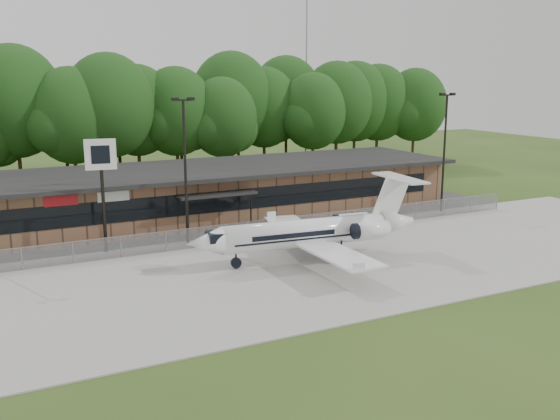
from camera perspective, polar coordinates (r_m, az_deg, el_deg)
ground at (r=32.74m, az=9.52°, el=-8.90°), size 160.00×160.00×0.00m
apron at (r=39.07m, az=2.58°, el=-5.14°), size 64.00×18.00×0.08m
parking_lot at (r=49.05m, az=-4.00°, el=-1.54°), size 50.00×9.00×0.06m
terminal at (r=52.63m, az=-5.91°, el=1.76°), size 41.00×11.65×4.30m
fence at (r=44.87m, az=-1.78°, el=-1.85°), size 46.00×0.04×1.52m
treeline at (r=69.08m, az=-11.43°, el=8.54°), size 72.00×12.00×15.00m
radio_mast at (r=82.93m, az=2.42°, el=12.82°), size 0.20×0.20×25.00m
light_pole_mid at (r=43.46m, az=-8.68°, el=4.54°), size 1.55×0.30×10.23m
light_pole_right at (r=55.05m, az=14.82°, el=5.88°), size 1.55×0.30×10.23m
business_jet at (r=39.70m, az=3.06°, el=-2.10°), size 15.62×13.94×5.25m
pole_sign at (r=42.39m, az=-16.04°, el=3.84°), size 2.02×0.52×7.65m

